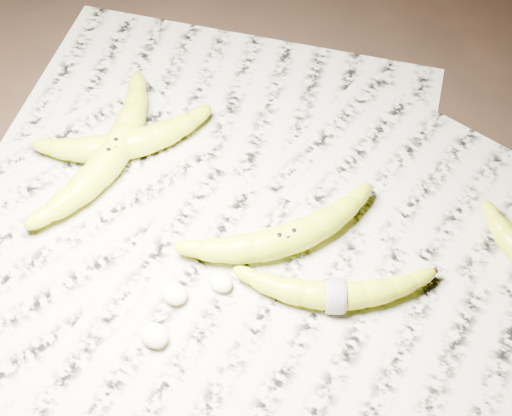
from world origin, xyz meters
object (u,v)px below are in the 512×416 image
Objects in this scene: banana_left_a at (113,152)px; banana_center at (285,238)px; banana_left_b at (126,143)px; banana_taped at (335,294)px.

banana_center is at bearing -97.71° from banana_left_a.
banana_left_b is 1.00× the size of banana_taped.
banana_left_a is at bearing -148.08° from banana_left_b.
banana_left_b is at bearing -19.49° from banana_left_a.
banana_left_b is 0.93× the size of banana_center.
banana_left_b and banana_center have the same top height.
banana_left_b is 0.33m from banana_taped.
banana_center reaches higher than banana_taped.
banana_taped is at bearing -103.61° from banana_left_a.
banana_left_b is at bearing 123.81° from banana_center.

